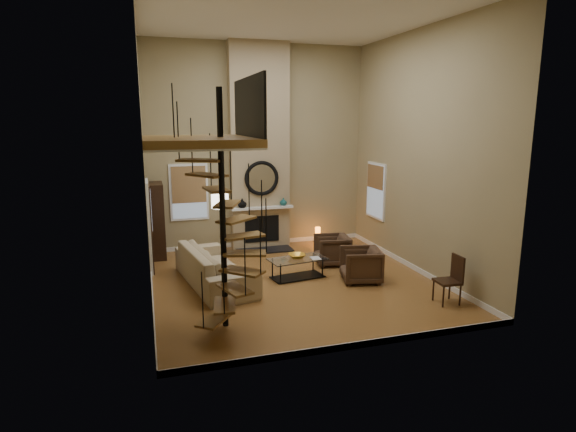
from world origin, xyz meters
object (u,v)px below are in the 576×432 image
object	(u,v)px
hutch	(156,221)
sofa	(214,266)
side_chair	(452,277)
coffee_table	(298,266)
armchair_far	(364,265)
accent_lamp	(318,236)
floor_lamp	(220,207)
armchair_near	(335,250)

from	to	relation	value
hutch	sofa	world-z (taller)	hutch
sofa	side_chair	bearing A→B (deg)	-129.10
side_chair	coffee_table	bearing A→B (deg)	136.59
side_chair	armchair_far	bearing A→B (deg)	122.09
side_chair	sofa	bearing A→B (deg)	150.32
hutch	side_chair	world-z (taller)	hutch
coffee_table	accent_lamp	size ratio (longest dim) A/B	2.56
armchair_far	side_chair	distance (m)	1.97
sofa	hutch	bearing A→B (deg)	14.95
armchair_far	floor_lamp	bearing A→B (deg)	-115.54
armchair_far	hutch	bearing A→B (deg)	-113.33
armchair_near	side_chair	world-z (taller)	side_chair
armchair_far	floor_lamp	size ratio (longest dim) A/B	0.49
coffee_table	side_chair	size ratio (longest dim) A/B	1.44
sofa	floor_lamp	distance (m)	1.86
armchair_near	armchair_far	size ratio (longest dim) A/B	0.96
accent_lamp	side_chair	size ratio (longest dim) A/B	0.56
sofa	side_chair	size ratio (longest dim) A/B	2.90
floor_lamp	accent_lamp	size ratio (longest dim) A/B	3.27
hutch	coffee_table	xyz separation A→B (m)	(2.96, -2.61, -0.67)
hutch	accent_lamp	size ratio (longest dim) A/B	3.70
coffee_table	accent_lamp	distance (m)	2.89
sofa	armchair_near	size ratio (longest dim) A/B	3.38
sofa	floor_lamp	bearing A→B (deg)	-24.16
hutch	armchair_far	xyz separation A→B (m)	(4.32, -3.22, -0.60)
coffee_table	floor_lamp	size ratio (longest dim) A/B	0.78
coffee_table	side_chair	bearing A→B (deg)	-43.41
sofa	accent_lamp	size ratio (longest dim) A/B	5.17
armchair_near	floor_lamp	xyz separation A→B (m)	(-2.67, 0.93, 1.06)
sofa	floor_lamp	size ratio (longest dim) A/B	1.58
side_chair	armchair_near	bearing A→B (deg)	111.57
hutch	floor_lamp	distance (m)	1.84
sofa	accent_lamp	bearing A→B (deg)	-63.53
coffee_table	armchair_near	bearing A→B (deg)	31.23
floor_lamp	side_chair	world-z (taller)	floor_lamp
sofa	accent_lamp	world-z (taller)	sofa
accent_lamp	side_chair	xyz separation A→B (m)	(0.98, -4.79, 0.28)
armchair_far	floor_lamp	world-z (taller)	floor_lamp
floor_lamp	armchair_near	bearing A→B (deg)	-19.18
hutch	floor_lamp	world-z (taller)	hutch
sofa	armchair_far	distance (m)	3.29
armchair_near	floor_lamp	distance (m)	3.01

